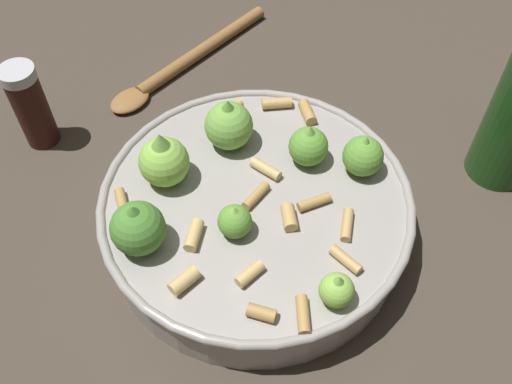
{
  "coord_description": "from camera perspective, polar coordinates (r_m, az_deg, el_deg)",
  "views": [
    {
      "loc": [
        -0.09,
        0.31,
        0.47
      ],
      "look_at": [
        0.0,
        0.0,
        0.06
      ],
      "focal_mm": 39.92,
      "sensor_mm": 36.0,
      "label": 1
    }
  ],
  "objects": [
    {
      "name": "ground_plane",
      "position": [
        0.57,
        -0.0,
        -3.92
      ],
      "size": [
        2.4,
        2.4,
        0.0
      ],
      "primitive_type": "plane",
      "color": "#42382D"
    },
    {
      "name": "cooking_pan",
      "position": [
        0.54,
        -0.26,
        -1.73
      ],
      "size": [
        0.29,
        0.29,
        0.11
      ],
      "color": "#9E9993",
      "rests_on": "ground"
    },
    {
      "name": "pepper_shaker",
      "position": [
        0.66,
        -21.65,
        8.01
      ],
      "size": [
        0.04,
        0.04,
        0.1
      ],
      "color": "#33140F",
      "rests_on": "ground"
    },
    {
      "name": "wooden_spoon",
      "position": [
        0.74,
        -7.26,
        12.68
      ],
      "size": [
        0.14,
        0.25,
        0.02
      ],
      "color": "olive",
      "rests_on": "ground"
    }
  ]
}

